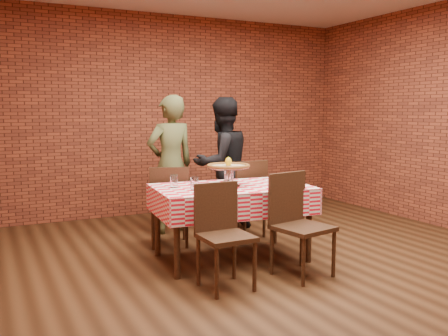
{
  "coord_description": "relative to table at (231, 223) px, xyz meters",
  "views": [
    {
      "loc": [
        -2.59,
        -3.86,
        1.53
      ],
      "look_at": [
        -0.37,
        0.6,
        0.93
      ],
      "focal_mm": 39.2,
      "sensor_mm": 36.0,
      "label": 1
    }
  ],
  "objects": [
    {
      "name": "sweetener_packet_b",
      "position": [
        0.57,
        -0.23,
        0.39
      ],
      "size": [
        0.06,
        0.06,
        0.0
      ],
      "primitive_type": "cube",
      "rotation": [
        0.0,
        0.0,
        -0.58
      ],
      "color": "white",
      "rests_on": "tablecloth"
    },
    {
      "name": "diner_black",
      "position": [
        0.48,
        1.2,
        0.47
      ],
      "size": [
        0.92,
        0.77,
        1.68
      ],
      "primitive_type": "imported",
      "rotation": [
        0.0,
        0.0,
        3.32
      ],
      "color": "black",
      "rests_on": "ground"
    },
    {
      "name": "sweetener_packet_a",
      "position": [
        0.56,
        -0.22,
        0.39
      ],
      "size": [
        0.05,
        0.04,
        0.0
      ],
      "primitive_type": "cube",
      "rotation": [
        0.0,
        0.0,
        0.04
      ],
      "color": "white",
      "rests_on": "tablecloth"
    },
    {
      "name": "side_plate",
      "position": [
        0.5,
        -0.17,
        0.39
      ],
      "size": [
        0.16,
        0.16,
        0.01
      ],
      "primitive_type": "cylinder",
      "rotation": [
        0.0,
        0.0,
        -0.09
      ],
      "color": "white",
      "rests_on": "tablecloth"
    },
    {
      "name": "water_glass_left",
      "position": [
        -0.43,
        -0.05,
        0.45
      ],
      "size": [
        0.09,
        0.09,
        0.12
      ],
      "primitive_type": "cylinder",
      "rotation": [
        0.0,
        0.0,
        -0.09
      ],
      "color": "white",
      "rests_on": "tablecloth"
    },
    {
      "name": "table",
      "position": [
        0.0,
        0.0,
        0.0
      ],
      "size": [
        1.6,
        1.05,
        0.75
      ],
      "primitive_type": "cube",
      "rotation": [
        0.0,
        0.0,
        -0.09
      ],
      "color": "#412716",
      "rests_on": "ground"
    },
    {
      "name": "condiment_caddy",
      "position": [
        0.12,
        0.3,
        0.45
      ],
      "size": [
        0.12,
        0.11,
        0.14
      ],
      "primitive_type": "cube",
      "rotation": [
        0.0,
        0.0,
        -0.5
      ],
      "color": "silver",
      "rests_on": "tablecloth"
    },
    {
      "name": "water_glass_right",
      "position": [
        -0.55,
        0.17,
        0.45
      ],
      "size": [
        0.09,
        0.09,
        0.12
      ],
      "primitive_type": "cylinder",
      "rotation": [
        0.0,
        0.0,
        -0.09
      ],
      "color": "white",
      "rests_on": "tablecloth"
    },
    {
      "name": "pizza_stand",
      "position": [
        -0.03,
        0.02,
        0.48
      ],
      "size": [
        0.47,
        0.47,
        0.19
      ],
      "primitive_type": null,
      "rotation": [
        0.0,
        0.0,
        -0.1
      ],
      "color": "silver",
      "rests_on": "tablecloth"
    },
    {
      "name": "ground",
      "position": [
        0.35,
        -0.47,
        -0.38
      ],
      "size": [
        6.0,
        6.0,
        0.0
      ],
      "primitive_type": "plane",
      "color": "black",
      "rests_on": "ground"
    },
    {
      "name": "back_wall",
      "position": [
        0.35,
        2.53,
        1.08
      ],
      "size": [
        5.5,
        0.0,
        5.5
      ],
      "primitive_type": "plane",
      "rotation": [
        1.57,
        0.0,
        0.0
      ],
      "color": "maroon",
      "rests_on": "ground"
    },
    {
      "name": "diner_olive",
      "position": [
        -0.16,
        1.32,
        0.48
      ],
      "size": [
        0.66,
        0.47,
        1.7
      ],
      "primitive_type": "imported",
      "rotation": [
        0.0,
        0.0,
        3.25
      ],
      "color": "#4D512D",
      "rests_on": "ground"
    },
    {
      "name": "chair_near_left",
      "position": [
        -0.43,
        -0.72,
        0.07
      ],
      "size": [
        0.42,
        0.42,
        0.9
      ],
      "primitive_type": null,
      "rotation": [
        0.0,
        0.0,
        0.02
      ],
      "color": "#412716",
      "rests_on": "ground"
    },
    {
      "name": "pizza",
      "position": [
        -0.03,
        0.02,
        0.58
      ],
      "size": [
        0.48,
        0.48,
        0.03
      ],
      "primitive_type": "cylinder",
      "rotation": [
        0.0,
        0.0,
        -0.1
      ],
      "color": "#C6B78C",
      "rests_on": "pizza_stand"
    },
    {
      "name": "chair_far_right",
      "position": [
        0.53,
        0.76,
        0.09
      ],
      "size": [
        0.51,
        0.51,
        0.93
      ],
      "primitive_type": null,
      "rotation": [
        0.0,
        0.0,
        3.27
      ],
      "color": "#412716",
      "rests_on": "ground"
    },
    {
      "name": "chair_far_left",
      "position": [
        -0.39,
        0.79,
        0.08
      ],
      "size": [
        0.54,
        0.54,
        0.91
      ],
      "primitive_type": null,
      "rotation": [
        0.0,
        0.0,
        2.84
      ],
      "color": "#412716",
      "rests_on": "ground"
    },
    {
      "name": "chair_near_right",
      "position": [
        0.35,
        -0.75,
        0.1
      ],
      "size": [
        0.54,
        0.54,
        0.94
      ],
      "primitive_type": null,
      "rotation": [
        0.0,
        0.0,
        0.19
      ],
      "color": "#412716",
      "rests_on": "ground"
    },
    {
      "name": "lemon",
      "position": [
        -0.03,
        0.02,
        0.63
      ],
      "size": [
        0.07,
        0.07,
        0.09
      ],
      "primitive_type": "ellipsoid",
      "rotation": [
        0.0,
        0.0,
        -0.1
      ],
      "color": "yellow",
      "rests_on": "pizza"
    },
    {
      "name": "tablecloth",
      "position": [
        0.0,
        -0.0,
        0.25
      ],
      "size": [
        1.64,
        1.09,
        0.26
      ],
      "primitive_type": null,
      "rotation": [
        0.0,
        0.0,
        -0.09
      ],
      "color": "red",
      "rests_on": "table"
    }
  ]
}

